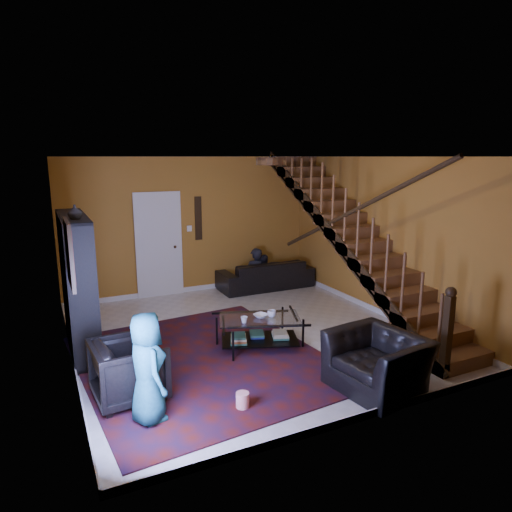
# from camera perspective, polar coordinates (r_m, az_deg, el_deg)

# --- Properties ---
(floor) EXTENTS (5.50, 5.50, 0.00)m
(floor) POSITION_cam_1_polar(r_m,az_deg,el_deg) (7.41, -1.14, -9.87)
(floor) COLOR beige
(floor) RESTS_ON ground
(room) EXTENTS (5.50, 5.50, 5.50)m
(room) POSITION_cam_1_polar(r_m,az_deg,el_deg) (8.20, -13.69, -7.63)
(room) COLOR #A86C25
(room) RESTS_ON ground
(staircase) EXTENTS (0.95, 5.02, 3.18)m
(staircase) POSITION_cam_1_polar(r_m,az_deg,el_deg) (8.10, 12.61, 2.07)
(staircase) COLOR brown
(staircase) RESTS_ON floor
(bookshelf) EXTENTS (0.35, 1.80, 2.00)m
(bookshelf) POSITION_cam_1_polar(r_m,az_deg,el_deg) (7.10, -21.29, -3.52)
(bookshelf) COLOR black
(bookshelf) RESTS_ON floor
(door) EXTENTS (0.82, 0.05, 2.05)m
(door) POSITION_cam_1_polar(r_m,az_deg,el_deg) (9.39, -12.04, 1.16)
(door) COLOR silver
(door) RESTS_ON floor
(framed_picture) EXTENTS (0.04, 0.74, 0.74)m
(framed_picture) POSITION_cam_1_polar(r_m,az_deg,el_deg) (5.45, -22.31, 0.29)
(framed_picture) COLOR maroon
(framed_picture) RESTS_ON room
(wall_hanging) EXTENTS (0.14, 0.03, 0.90)m
(wall_hanging) POSITION_cam_1_polar(r_m,az_deg,el_deg) (9.54, -7.22, 4.70)
(wall_hanging) COLOR black
(wall_hanging) RESTS_ON room
(ceiling_fixture) EXTENTS (0.40, 0.40, 0.10)m
(ceiling_fixture) POSITION_cam_1_polar(r_m,az_deg,el_deg) (6.14, 1.92, 11.76)
(ceiling_fixture) COLOR #3F2814
(ceiling_fixture) RESTS_ON room
(rug) EXTENTS (3.45, 3.86, 0.02)m
(rug) POSITION_cam_1_polar(r_m,az_deg,el_deg) (6.59, -6.60, -12.82)
(rug) COLOR #48120C
(rug) RESTS_ON floor
(sofa) EXTENTS (2.05, 0.81, 0.60)m
(sofa) POSITION_cam_1_polar(r_m,az_deg,el_deg) (9.91, 1.20, -2.30)
(sofa) COLOR black
(sofa) RESTS_ON floor
(armchair_left) EXTENTS (0.85, 0.83, 0.73)m
(armchair_left) POSITION_cam_1_polar(r_m,az_deg,el_deg) (5.68, -15.57, -13.57)
(armchair_left) COLOR black
(armchair_left) RESTS_ON floor
(armchair_right) EXTENTS (1.08, 1.19, 0.69)m
(armchair_right) POSITION_cam_1_polar(r_m,az_deg,el_deg) (5.89, 14.92, -12.73)
(armchair_right) COLOR black
(armchair_right) RESTS_ON floor
(person_adult_a) EXTENTS (0.51, 0.35, 1.34)m
(person_adult_a) POSITION_cam_1_polar(r_m,az_deg,el_deg) (9.88, -0.05, -2.82)
(person_adult_a) COLOR black
(person_adult_a) RESTS_ON sofa
(person_adult_b) EXTENTS (0.58, 0.46, 1.18)m
(person_adult_b) POSITION_cam_1_polar(r_m,az_deg,el_deg) (9.96, 0.70, -3.15)
(person_adult_b) COLOR black
(person_adult_b) RESTS_ON sofa
(person_child) EXTENTS (0.47, 0.65, 1.22)m
(person_child) POSITION_cam_1_polar(r_m,az_deg,el_deg) (5.10, -13.46, -13.43)
(person_child) COLOR #1C5F6A
(person_child) RESTS_ON armchair_left
(coffee_table) EXTENTS (1.36, 1.07, 0.45)m
(coffee_table) POSITION_cam_1_polar(r_m,az_deg,el_deg) (6.90, 0.46, -9.25)
(coffee_table) COLOR black
(coffee_table) RESTS_ON floor
(cup_a) EXTENTS (0.17, 0.17, 0.10)m
(cup_a) POSITION_cam_1_polar(r_m,az_deg,el_deg) (6.86, 1.98, -7.22)
(cup_a) COLOR #999999
(cup_a) RESTS_ON coffee_table
(cup_b) EXTENTS (0.13, 0.13, 0.09)m
(cup_b) POSITION_cam_1_polar(r_m,az_deg,el_deg) (6.63, -1.50, -7.98)
(cup_b) COLOR #999999
(cup_b) RESTS_ON coffee_table
(bowl) EXTENTS (0.26, 0.26, 0.05)m
(bowl) POSITION_cam_1_polar(r_m,az_deg,el_deg) (6.85, 0.59, -7.47)
(bowl) COLOR #999999
(bowl) RESTS_ON coffee_table
(vase) EXTENTS (0.18, 0.18, 0.19)m
(vase) POSITION_cam_1_polar(r_m,az_deg,el_deg) (6.40, -21.70, 5.14)
(vase) COLOR #999999
(vase) RESTS_ON bookshelf
(popcorn_bucket) EXTENTS (0.18, 0.18, 0.17)m
(popcorn_bucket) POSITION_cam_1_polar(r_m,az_deg,el_deg) (5.41, -1.69, -17.55)
(popcorn_bucket) COLOR red
(popcorn_bucket) RESTS_ON rug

